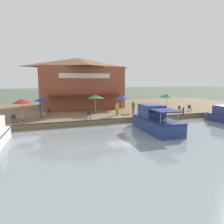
# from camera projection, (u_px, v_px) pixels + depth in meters

# --- Properties ---
(ground_plane) EXTENTS (220.00, 220.00, 0.00)m
(ground_plane) POSITION_uv_depth(u_px,v_px,m) (120.00, 124.00, 25.02)
(ground_plane) COLOR #4C5B47
(quay_deck) EXTENTS (22.00, 56.00, 0.60)m
(quay_deck) POSITION_uv_depth(u_px,v_px,m) (94.00, 109.00, 35.19)
(quay_deck) COLOR brown
(quay_deck) RESTS_ON ground
(quay_edge_fender) EXTENTS (0.20, 50.40, 0.10)m
(quay_edge_fender) POSITION_uv_depth(u_px,v_px,m) (120.00, 118.00, 25.01)
(quay_edge_fender) COLOR #2D2D33
(quay_edge_fender) RESTS_ON quay_deck
(waterfront_restaurant) EXTENTS (11.41, 13.35, 7.98)m
(waterfront_restaurant) POSITION_uv_depth(u_px,v_px,m) (79.00, 82.00, 36.41)
(waterfront_restaurant) COLOR brown
(waterfront_restaurant) RESTS_ON quay_deck
(patio_umbrella_back_row) EXTENTS (2.24, 2.24, 2.51)m
(patio_umbrella_back_row) POSITION_uv_depth(u_px,v_px,m) (95.00, 97.00, 28.52)
(patio_umbrella_back_row) COLOR #B7B7B7
(patio_umbrella_back_row) RESTS_ON quay_deck
(patio_umbrella_by_entrance) EXTENTS (1.82, 1.82, 2.51)m
(patio_umbrella_by_entrance) POSITION_uv_depth(u_px,v_px,m) (123.00, 97.00, 27.48)
(patio_umbrella_by_entrance) COLOR #B7B7B7
(patio_umbrella_by_entrance) RESTS_ON quay_deck
(patio_umbrella_mid_patio_right) EXTENTS (2.12, 2.12, 2.40)m
(patio_umbrella_mid_patio_right) POSITION_uv_depth(u_px,v_px,m) (22.00, 101.00, 23.87)
(patio_umbrella_mid_patio_right) COLOR #B7B7B7
(patio_umbrella_mid_patio_right) RESTS_ON quay_deck
(patio_umbrella_mid_patio_left) EXTENTS (1.71, 1.71, 2.37)m
(patio_umbrella_mid_patio_left) POSITION_uv_depth(u_px,v_px,m) (41.00, 99.00, 25.81)
(patio_umbrella_mid_patio_left) COLOR #B7B7B7
(patio_umbrella_mid_patio_left) RESTS_ON quay_deck
(patio_umbrella_near_quay_edge) EXTENTS (2.06, 2.06, 2.58)m
(patio_umbrella_near_quay_edge) POSITION_uv_depth(u_px,v_px,m) (167.00, 96.00, 29.74)
(patio_umbrella_near_quay_edge) COLOR #B7B7B7
(patio_umbrella_near_quay_edge) RESTS_ON quay_deck
(cafe_chair_far_corner_seat) EXTENTS (0.53, 0.53, 0.85)m
(cafe_chair_far_corner_seat) POSITION_uv_depth(u_px,v_px,m) (180.00, 109.00, 30.28)
(cafe_chair_far_corner_seat) COLOR #2D2D33
(cafe_chair_far_corner_seat) RESTS_ON quay_deck
(cafe_chair_mid_patio) EXTENTS (0.58, 0.58, 0.85)m
(cafe_chair_mid_patio) POSITION_uv_depth(u_px,v_px,m) (89.00, 114.00, 25.19)
(cafe_chair_mid_patio) COLOR #2D2D33
(cafe_chair_mid_patio) RESTS_ON quay_deck
(cafe_chair_facing_river) EXTENTS (0.59, 0.59, 0.85)m
(cafe_chair_facing_river) POSITION_uv_depth(u_px,v_px,m) (50.00, 111.00, 27.50)
(cafe_chair_facing_river) COLOR #2D2D33
(cafe_chair_facing_river) RESTS_ON quay_deck
(cafe_chair_back_row_seat) EXTENTS (0.52, 0.52, 0.85)m
(cafe_chair_back_row_seat) POSITION_uv_depth(u_px,v_px,m) (190.00, 108.00, 31.15)
(cafe_chair_back_row_seat) COLOR #2D2D33
(cafe_chair_back_row_seat) RESTS_ON quay_deck
(cafe_chair_beside_entrance) EXTENTS (0.59, 0.59, 0.85)m
(cafe_chair_beside_entrance) POSITION_uv_depth(u_px,v_px,m) (14.00, 118.00, 22.82)
(cafe_chair_beside_entrance) COLOR #2D2D33
(cafe_chair_beside_entrance) RESTS_ON quay_deck
(person_at_quay_edge) EXTENTS (0.48, 0.48, 1.69)m
(person_at_quay_edge) POSITION_uv_depth(u_px,v_px,m) (41.00, 108.00, 26.29)
(person_at_quay_edge) COLOR #4C4C56
(person_at_quay_edge) RESTS_ON quay_deck
(person_near_entrance) EXTENTS (0.46, 0.46, 1.63)m
(person_near_entrance) POSITION_uv_depth(u_px,v_px,m) (117.00, 107.00, 27.41)
(person_near_entrance) COLOR #337547
(person_near_entrance) RESTS_ON quay_deck
(person_mid_patio) EXTENTS (0.45, 0.45, 1.59)m
(person_mid_patio) POSITION_uv_depth(u_px,v_px,m) (133.00, 106.00, 29.17)
(person_mid_patio) COLOR #B23338
(person_mid_patio) RESTS_ON quay_deck
(motorboat_far_downstream) EXTENTS (7.53, 2.85, 2.50)m
(motorboat_far_downstream) POSITION_uv_depth(u_px,v_px,m) (153.00, 121.00, 21.85)
(motorboat_far_downstream) COLOR navy
(motorboat_far_downstream) RESTS_ON river_water
(mooring_post) EXTENTS (0.22, 0.22, 0.93)m
(mooring_post) POSITION_uv_depth(u_px,v_px,m) (183.00, 111.00, 28.26)
(mooring_post) COLOR #473323
(mooring_post) RESTS_ON quay_deck
(tree_behind_restaurant) EXTENTS (4.36, 4.15, 6.29)m
(tree_behind_restaurant) POSITION_uv_depth(u_px,v_px,m) (59.00, 82.00, 37.76)
(tree_behind_restaurant) COLOR brown
(tree_behind_restaurant) RESTS_ON quay_deck
(tree_upstream_bank) EXTENTS (4.15, 3.95, 7.28)m
(tree_upstream_bank) POSITION_uv_depth(u_px,v_px,m) (61.00, 76.00, 38.82)
(tree_upstream_bank) COLOR brown
(tree_upstream_bank) RESTS_ON quay_deck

